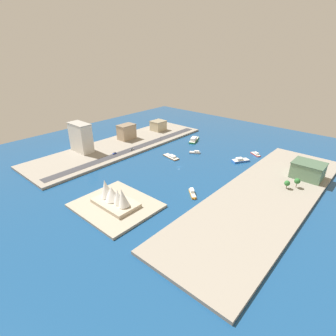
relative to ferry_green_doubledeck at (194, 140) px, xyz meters
name	(u,v)px	position (x,y,z in m)	size (l,w,h in m)	color
ground_plane	(179,167)	(-37.76, 78.38, -2.12)	(440.00, 440.00, 0.00)	navy
quay_west	(265,196)	(-132.43, 78.38, -0.88)	(70.00, 240.00, 2.48)	gray
quay_east	(122,146)	(56.92, 78.38, -0.88)	(70.00, 240.00, 2.48)	gray
peninsula_point	(116,206)	(-47.99, 170.93, -1.12)	(62.04, 54.16, 2.00)	#A89E89
road_strip	(133,149)	(34.46, 78.38, 0.44)	(10.67, 228.00, 0.15)	#38383D
ferry_green_doubledeck	(194,140)	(0.00, 0.00, 0.00)	(17.75, 28.60, 5.77)	#2D8C4C
catamaran_blue	(240,160)	(-80.01, 21.63, -0.61)	(16.72, 20.38, 4.48)	blue
barge_flat_brown	(171,157)	(-15.04, 64.45, -0.96)	(23.12, 11.40, 3.34)	brown
tugboat_red	(256,154)	(-84.45, -8.00, -0.91)	(14.53, 10.86, 3.46)	red
water_taxi_orange	(192,193)	(-82.82, 115.16, -0.60)	(14.60, 13.80, 4.20)	orange
yacht_sleek_gray	(195,152)	(-27.40, 35.02, -0.89)	(13.41, 10.52, 3.34)	#999EA3
office_block_beige	(158,125)	(65.36, 0.81, 7.52)	(17.91, 20.22, 14.25)	#C6B793
hotel_broad_white	(81,137)	(74.58, 123.47, 17.46)	(29.81, 15.11, 34.14)	silver
apartment_midrise_tan	(127,132)	(69.53, 58.50, 10.24)	(15.73, 23.00, 19.69)	tan
terminal_long_green	(308,170)	(-148.32, 20.63, 8.14)	(28.07, 22.59, 15.50)	slate
hatchback_blue	(115,153)	(38.20, 104.19, 1.31)	(1.88, 5.20, 1.64)	black
sedan_silver	(132,149)	(32.85, 82.14, 1.28)	(2.05, 5.15, 1.56)	black
traffic_light_waterfront	(161,138)	(28.32, 35.23, 4.70)	(0.36, 0.36, 6.50)	black
opera_landmark	(114,197)	(-46.85, 170.93, 6.76)	(36.56, 22.86, 18.55)	#BCAD93
park_tree_cluster	(293,182)	(-144.56, 50.96, 6.22)	(11.01, 12.34, 9.05)	brown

